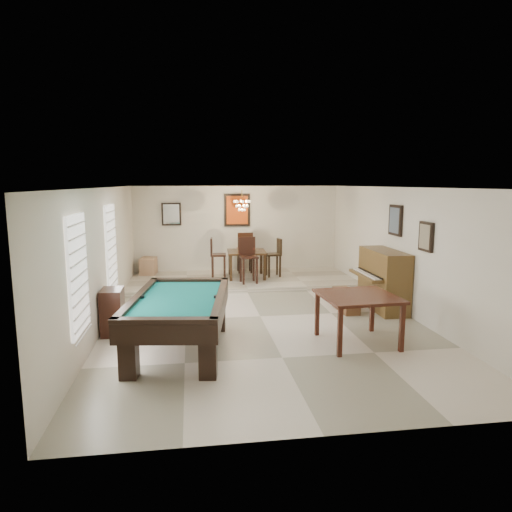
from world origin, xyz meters
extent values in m
cube|color=beige|center=(0.00, 0.00, -0.01)|extent=(6.00, 9.00, 0.02)
cube|color=silver|center=(0.00, 4.50, 1.30)|extent=(6.00, 0.04, 2.60)
cube|color=silver|center=(0.00, -4.50, 1.30)|extent=(6.00, 0.04, 2.60)
cube|color=silver|center=(-3.00, 0.00, 1.30)|extent=(0.04, 9.00, 2.60)
cube|color=silver|center=(3.00, 0.00, 1.30)|extent=(0.04, 9.00, 2.60)
cube|color=white|center=(0.00, 0.00, 2.60)|extent=(6.00, 9.00, 0.04)
cube|color=beige|center=(0.00, 3.25, 0.06)|extent=(6.00, 2.50, 0.12)
cube|color=white|center=(-2.97, -2.20, 1.40)|extent=(0.06, 1.00, 1.70)
cube|color=white|center=(-2.97, 0.60, 1.40)|extent=(0.06, 1.00, 1.70)
cube|color=brown|center=(1.86, 0.14, 0.23)|extent=(0.36, 0.83, 0.45)
cube|color=black|center=(-2.78, -0.70, 0.41)|extent=(0.37, 0.55, 0.83)
cube|color=tan|center=(-2.57, 4.17, 0.36)|extent=(0.48, 0.57, 0.47)
cube|color=#D84C14|center=(0.00, 4.46, 1.90)|extent=(0.75, 0.06, 0.95)
cube|color=white|center=(-1.90, 4.46, 1.80)|extent=(0.55, 0.06, 0.65)
cube|color=slate|center=(2.96, 0.30, 1.90)|extent=(0.06, 0.55, 0.65)
cube|color=gray|center=(2.96, -1.00, 1.70)|extent=(0.06, 0.45, 0.55)
camera|label=1|loc=(-1.37, -8.86, 2.69)|focal=32.00mm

